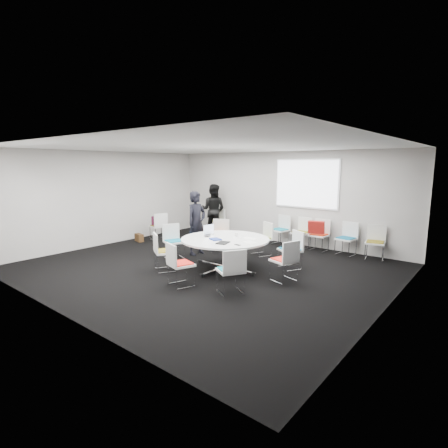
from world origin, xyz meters
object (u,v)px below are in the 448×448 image
Objects in this scene: chair_back_d at (346,245)px; cup at (236,234)px; chair_ring_a at (284,268)px; chair_back_e at (375,249)px; chair_spare_left at (159,231)px; chair_back_a at (280,235)px; chair_ring_c at (262,245)px; chair_ring_g at (181,273)px; chair_back_b at (301,238)px; person_main at (197,223)px; chair_ring_b at (290,257)px; person_back at (213,210)px; chair_ring_f at (165,259)px; maroon_bag at (158,221)px; chair_person_back at (217,226)px; chair_ring_e at (174,248)px; chair_ring_d at (220,241)px; laptop at (209,235)px; brown_bag at (139,238)px; chair_ring_h at (231,279)px; chair_back_c at (319,241)px; conference_table at (225,247)px.

cup is at bearing 66.76° from chair_back_d.
chair_ring_a and chair_back_e have the same top height.
chair_back_e is 6.42m from chair_spare_left.
chair_ring_c is at bearing 110.48° from chair_back_a.
chair_ring_g and chair_back_b have the same top height.
person_main is (-1.50, 2.06, 0.58)m from chair_ring_g.
chair_back_a is at bearing -24.72° from chair_ring_b.
person_back reaches higher than chair_back_a.
chair_ring_c is at bearing 100.23° from chair_ring_f.
chair_back_e is at bearing 17.09° from maroon_bag.
chair_back_d is at bearing 13.46° from chair_ring_a.
chair_ring_f is 4.40m from chair_person_back.
chair_ring_e is 0.93m from person_main.
chair_ring_g is 0.50× the size of person_back.
chair_ring_b is 1.00× the size of chair_spare_left.
chair_ring_d is 1.00× the size of chair_ring_f.
chair_back_a reaches higher than laptop.
brown_bag is at bearing 45.24° from laptop.
chair_back_b is (-1.10, 2.94, 0.00)m from chair_ring_a.
chair_ring_a is 3.44m from chair_back_a.
chair_ring_b is 1.00× the size of chair_ring_d.
chair_ring_b is 1.00× the size of chair_ring_f.
chair_ring_f is at bearing 116.49° from laptop.
chair_ring_h is 2.44× the size of brown_bag.
chair_back_d is at bearing -165.49° from chair_person_back.
brown_bag is (-5.14, -0.39, -0.16)m from chair_ring_b.
chair_back_d and chair_spare_left have the same top height.
person_back is (-3.22, -0.18, 0.60)m from chair_back_b.
chair_back_a is at bearing 48.73° from chair_ring_h.
chair_ring_f is at bearing -113.56° from chair_spare_left.
person_back is at bearing 10.56° from chair_back_d.
chair_back_c is at bearing -99.91° from chair_ring_c.
chair_back_a is at bearing 163.71° from person_back.
conference_table is at bearing 115.08° from chair_ring_e.
person_back is at bearing 75.26° from chair_ring_a.
chair_ring_e is at bearing -164.95° from cup.
chair_back_c reaches higher than conference_table.
chair_back_b is at bearing 82.66° from conference_table.
chair_ring_f is at bearing 66.09° from chair_back_c.
chair_ring_a is at bearing 159.85° from chair_ring_c.
person_main reaches higher than chair_ring_c.
chair_back_c is 0.50× the size of person_back.
chair_ring_d is at bearing 74.00° from chair_ring_h.
chair_back_b is 0.52× the size of person_main.
laptop is (-2.92, -3.05, 0.47)m from chair_back_e.
chair_back_a is 1.00× the size of chair_back_b.
person_main is 18.97× the size of cup.
laptop reaches higher than brown_bag.
chair_spare_left is at bearing 28.00° from chair_ring_b.
chair_back_b is at bearing 29.18° from brown_bag.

